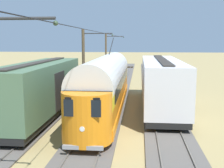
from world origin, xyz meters
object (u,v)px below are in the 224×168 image
object	(u,v)px
boxcar_far_siding	(39,89)
switch_stand	(165,76)
boxcar_adjacent	(161,82)
catenary_pole_mid_near	(84,62)
catenary_pole_foreground	(106,54)
vintage_streetcar	(106,83)

from	to	relation	value
boxcar_far_siding	switch_stand	bearing A→B (deg)	-117.32
boxcar_adjacent	catenary_pole_mid_near	size ratio (longest dim) A/B	2.07
boxcar_far_siding	catenary_pole_foreground	size ratio (longest dim) A/B	1.85
boxcar_far_siding	catenary_pole_mid_near	world-z (taller)	catenary_pole_mid_near
boxcar_far_siding	catenary_pole_foreground	world-z (taller)	catenary_pole_foreground
boxcar_far_siding	catenary_pole_mid_near	xyz separation A→B (m)	(-1.62, -7.99, 1.27)
boxcar_far_siding	boxcar_adjacent	bearing A→B (deg)	-154.44
boxcar_far_siding	catenary_pole_mid_near	distance (m)	8.25
catenary_pole_foreground	switch_stand	bearing A→B (deg)	145.99
catenary_pole_foreground	catenary_pole_mid_near	world-z (taller)	same
boxcar_adjacent	vintage_streetcar	bearing A→B (deg)	18.03
vintage_streetcar	catenary_pole_foreground	distance (m)	23.55
boxcar_far_siding	switch_stand	distance (m)	22.74
vintage_streetcar	catenary_pole_foreground	bearing A→B (deg)	-83.43
vintage_streetcar	boxcar_adjacent	size ratio (longest dim) A/B	1.36
boxcar_far_siding	catenary_pole_foreground	xyz separation A→B (m)	(-1.62, -26.09, 1.27)
catenary_pole_mid_near	switch_stand	xyz separation A→B (m)	(-8.79, -12.17, -2.74)
catenary_pole_mid_near	switch_stand	distance (m)	15.26
vintage_streetcar	switch_stand	bearing A→B (deg)	-109.28
vintage_streetcar	boxcar_far_siding	bearing A→B (deg)	32.25
boxcar_adjacent	switch_stand	size ratio (longest dim) A/B	10.94
boxcar_far_siding	catenary_pole_mid_near	size ratio (longest dim) A/B	1.85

